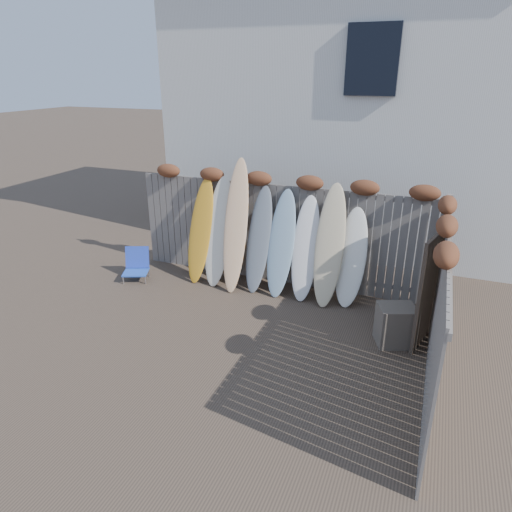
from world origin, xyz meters
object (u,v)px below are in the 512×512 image
at_px(lattice_panel, 431,287).
at_px(surfboard_0, 201,231).
at_px(beach_chair, 137,265).
at_px(wooden_crate, 395,325).

distance_m(lattice_panel, surfboard_0, 4.46).
height_order(beach_chair, lattice_panel, lattice_panel).
distance_m(beach_chair, wooden_crate, 5.25).
bearing_deg(wooden_crate, surfboard_0, 164.78).
bearing_deg(beach_chair, surfboard_0, 22.46).
bearing_deg(surfboard_0, wooden_crate, -9.44).
distance_m(wooden_crate, lattice_panel, 0.80).
bearing_deg(lattice_panel, beach_chair, -167.77).
xyz_separation_m(beach_chair, wooden_crate, (5.22, -0.56, 0.03)).
height_order(wooden_crate, lattice_panel, lattice_panel).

